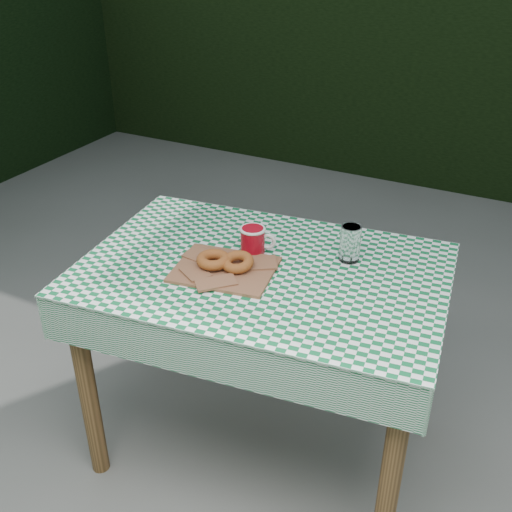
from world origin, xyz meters
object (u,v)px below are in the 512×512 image
(paper_bag, at_px, (225,269))
(coffee_mug, at_px, (253,240))
(drinking_glass, at_px, (350,243))
(table, at_px, (262,363))

(paper_bag, xyz_separation_m, coffee_mug, (0.02, 0.14, 0.04))
(paper_bag, height_order, drinking_glass, drinking_glass)
(table, height_order, drinking_glass, drinking_glass)
(coffee_mug, xyz_separation_m, drinking_glass, (0.29, 0.10, 0.02))
(drinking_glass, bearing_deg, coffee_mug, -161.89)
(drinking_glass, bearing_deg, paper_bag, -142.90)
(coffee_mug, height_order, drinking_glass, drinking_glass)
(table, height_order, paper_bag, paper_bag)
(paper_bag, distance_m, drinking_glass, 0.40)
(table, distance_m, coffee_mug, 0.44)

